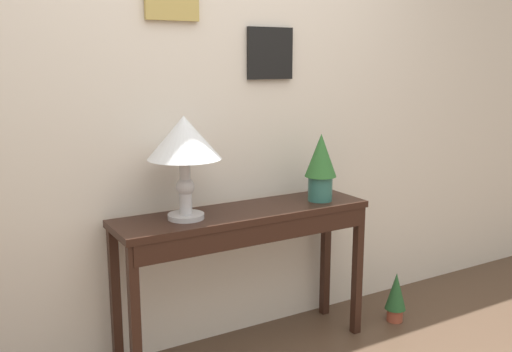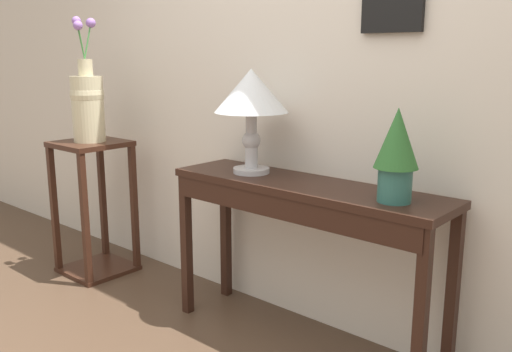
{
  "view_description": "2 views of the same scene",
  "coord_description": "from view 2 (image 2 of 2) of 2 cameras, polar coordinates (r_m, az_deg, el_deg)",
  "views": [
    {
      "loc": [
        -1.27,
        -1.18,
        1.54
      ],
      "look_at": [
        0.22,
        1.36,
        0.94
      ],
      "focal_mm": 39.75,
      "sensor_mm": 36.0,
      "label": 1
    },
    {
      "loc": [
        1.53,
        -0.69,
        1.35
      ],
      "look_at": [
        -0.15,
        1.22,
        0.79
      ],
      "focal_mm": 38.74,
      "sensor_mm": 36.0,
      "label": 2
    }
  ],
  "objects": [
    {
      "name": "console_table",
      "position": [
        2.5,
        4.71,
        -3.36
      ],
      "size": [
        1.36,
        0.36,
        0.78
      ],
      "color": "black",
      "rests_on": "ground"
    },
    {
      "name": "table_lamp",
      "position": [
        2.63,
        -0.49,
        8.27
      ],
      "size": [
        0.35,
        0.35,
        0.5
      ],
      "color": "#B7B7BC",
      "rests_on": "console_table"
    },
    {
      "name": "potted_plant_on_console",
      "position": [
        2.18,
        14.32,
        2.61
      ],
      "size": [
        0.17,
        0.17,
        0.37
      ],
      "color": "#2D665B",
      "rests_on": "console_table"
    },
    {
      "name": "back_wall_with_art",
      "position": [
        2.7,
        7.09,
        13.46
      ],
      "size": [
        9.0,
        0.13,
        2.8
      ],
      "color": "beige",
      "rests_on": "ground"
    },
    {
      "name": "pedestal_stand_left",
      "position": [
        3.58,
        -16.34,
        -3.17
      ],
      "size": [
        0.39,
        0.39,
        0.83
      ],
      "color": "#381E14",
      "rests_on": "ground"
    },
    {
      "name": "flower_vase_tall",
      "position": [
        3.46,
        -17.01,
        7.41
      ],
      "size": [
        0.2,
        0.2,
        0.73
      ],
      "color": "beige",
      "rests_on": "pedestal_stand_left"
    }
  ]
}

